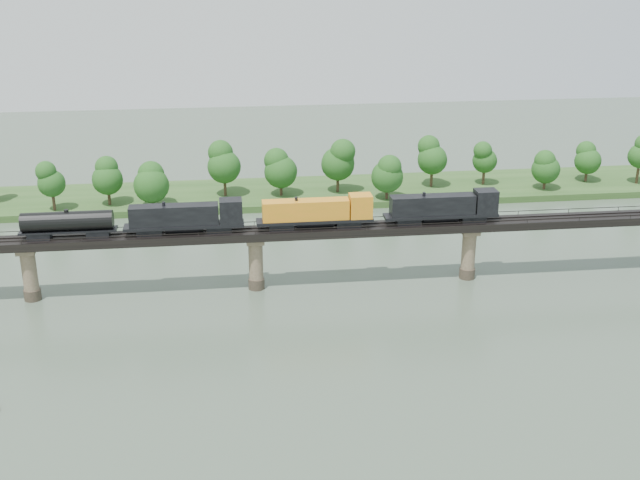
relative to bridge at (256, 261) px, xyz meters
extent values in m
plane|color=#39493A|center=(0.00, -30.00, -5.46)|extent=(400.00, 400.00, 0.00)
cube|color=#29491D|center=(0.00, 55.00, -4.66)|extent=(300.00, 24.00, 1.60)
cylinder|color=#473A2D|center=(-40.00, 0.00, -4.46)|extent=(3.00, 3.00, 2.00)
cylinder|color=#837055|center=(-40.00, 0.00, 0.04)|extent=(2.60, 2.60, 9.00)
cube|color=#837055|center=(-40.00, 0.00, 4.04)|extent=(3.20, 3.20, 1.00)
cylinder|color=#473A2D|center=(0.00, 0.00, -4.46)|extent=(3.00, 3.00, 2.00)
cylinder|color=#837055|center=(0.00, 0.00, 0.04)|extent=(2.60, 2.60, 9.00)
cube|color=#837055|center=(0.00, 0.00, 4.04)|extent=(3.20, 3.20, 1.00)
cylinder|color=#473A2D|center=(40.00, 0.00, -4.46)|extent=(3.00, 3.00, 2.00)
cylinder|color=#837055|center=(40.00, 0.00, 0.04)|extent=(2.60, 2.60, 9.00)
cube|color=#837055|center=(40.00, 0.00, 4.04)|extent=(3.20, 3.20, 1.00)
cube|color=black|center=(0.00, 0.00, 5.29)|extent=(220.00, 5.00, 1.50)
cube|color=black|center=(0.00, -0.75, 6.12)|extent=(220.00, 0.12, 0.16)
cube|color=black|center=(0.00, 0.75, 6.12)|extent=(220.00, 0.12, 0.16)
cube|color=black|center=(0.00, -2.40, 6.74)|extent=(220.00, 0.10, 0.10)
cube|color=black|center=(0.00, 2.40, 6.74)|extent=(220.00, 0.10, 0.10)
cube|color=black|center=(0.00, -2.40, 6.39)|extent=(0.08, 0.08, 0.70)
cube|color=black|center=(0.00, 2.40, 6.39)|extent=(0.08, 0.08, 0.70)
cylinder|color=#382619|center=(-44.43, 46.31, -2.10)|extent=(0.70, 0.70, 3.51)
sphere|color=#164413|center=(-44.43, 46.31, 2.57)|extent=(6.31, 6.31, 6.31)
sphere|color=#164413|center=(-44.43, 46.31, 5.50)|extent=(4.73, 4.73, 4.73)
cylinder|color=#382619|center=(-32.24, 48.84, -2.19)|extent=(0.70, 0.70, 3.34)
sphere|color=#164413|center=(-32.24, 48.84, 2.27)|extent=(7.18, 7.18, 7.18)
sphere|color=#164413|center=(-32.24, 48.84, 5.06)|extent=(5.39, 5.39, 5.39)
cylinder|color=#382619|center=(-22.01, 46.15, -2.45)|extent=(0.70, 0.70, 2.83)
sphere|color=#164413|center=(-22.01, 46.15, 1.32)|extent=(8.26, 8.26, 8.26)
sphere|color=#164413|center=(-22.01, 46.15, 3.68)|extent=(6.19, 6.19, 6.19)
cylinder|color=#382619|center=(-5.04, 52.68, -1.88)|extent=(0.70, 0.70, 3.96)
sphere|color=#164413|center=(-5.04, 52.68, 3.41)|extent=(8.07, 8.07, 8.07)
sphere|color=#164413|center=(-5.04, 52.68, 6.71)|extent=(6.05, 6.05, 6.05)
cylinder|color=#382619|center=(8.52, 51.14, -2.23)|extent=(0.70, 0.70, 3.27)
sphere|color=#164413|center=(8.52, 51.14, 2.13)|extent=(8.03, 8.03, 8.03)
sphere|color=#164413|center=(8.52, 51.14, 4.85)|extent=(6.02, 6.02, 6.02)
cylinder|color=#382619|center=(22.65, 52.31, -1.90)|extent=(0.70, 0.70, 3.92)
sphere|color=#164413|center=(22.65, 52.31, 3.33)|extent=(8.29, 8.29, 8.29)
sphere|color=#164413|center=(22.65, 52.31, 6.60)|extent=(6.21, 6.21, 6.21)
cylinder|color=#382619|center=(33.59, 45.35, -2.35)|extent=(0.70, 0.70, 3.02)
sphere|color=#164413|center=(33.59, 45.35, 1.69)|extent=(7.74, 7.74, 7.74)
sphere|color=#164413|center=(33.59, 45.35, 4.21)|extent=(5.80, 5.80, 5.80)
cylinder|color=#382619|center=(46.81, 54.03, -1.96)|extent=(0.70, 0.70, 3.80)
sphere|color=#164413|center=(46.81, 54.03, 3.10)|extent=(7.47, 7.47, 7.47)
sphere|color=#164413|center=(46.81, 54.03, 6.27)|extent=(5.60, 5.60, 5.60)
cylinder|color=#382619|center=(60.48, 54.26, -2.17)|extent=(0.70, 0.70, 3.38)
sphere|color=#164413|center=(60.48, 54.26, 2.34)|extent=(6.23, 6.23, 6.23)
sphere|color=#164413|center=(60.48, 54.26, 5.16)|extent=(4.67, 4.67, 4.67)
cylinder|color=#382619|center=(74.35, 48.39, -2.47)|extent=(0.70, 0.70, 2.77)
sphere|color=#164413|center=(74.35, 48.39, 1.22)|extent=(7.04, 7.04, 7.04)
sphere|color=#164413|center=(74.35, 48.39, 3.54)|extent=(5.28, 5.28, 5.28)
cylinder|color=#382619|center=(87.62, 53.57, -2.39)|extent=(0.70, 0.70, 2.94)
sphere|color=#164413|center=(87.62, 53.57, 1.54)|extent=(6.73, 6.73, 6.73)
sphere|color=#164413|center=(87.62, 53.57, 3.99)|extent=(5.05, 5.05, 5.05)
cylinder|color=#382619|center=(99.73, 50.10, -1.89)|extent=(0.70, 0.70, 3.94)
sphere|color=#164413|center=(99.73, 50.10, 3.37)|extent=(6.17, 6.17, 6.17)
cube|color=black|center=(40.32, 0.00, 6.65)|extent=(4.45, 2.67, 1.22)
cube|color=black|center=(28.10, 0.00, 6.65)|extent=(4.45, 2.67, 1.22)
cube|color=black|center=(34.21, 0.00, 7.43)|extent=(21.12, 3.33, 0.56)
cube|color=black|center=(32.54, 0.00, 9.49)|extent=(15.56, 3.00, 3.56)
cube|color=black|center=(42.54, 0.00, 9.82)|extent=(4.00, 3.33, 4.22)
cylinder|color=black|center=(34.21, 0.00, 6.82)|extent=(6.67, 1.56, 1.56)
cube|color=black|center=(16.98, 0.00, 6.65)|extent=(4.45, 2.67, 1.22)
cube|color=black|center=(4.76, 0.00, 6.65)|extent=(4.45, 2.67, 1.22)
cube|color=black|center=(10.87, 0.00, 7.43)|extent=(21.12, 3.33, 0.56)
cube|color=orange|center=(9.20, 0.00, 9.49)|extent=(15.56, 3.00, 3.56)
cube|color=orange|center=(19.21, 0.00, 9.82)|extent=(4.00, 3.33, 4.22)
cylinder|color=black|center=(10.87, 0.00, 6.82)|extent=(6.67, 1.56, 1.56)
cube|color=black|center=(-6.36, 0.00, 6.65)|extent=(4.45, 2.67, 1.22)
cube|color=black|center=(-18.58, 0.00, 6.65)|extent=(4.45, 2.67, 1.22)
cube|color=black|center=(-12.47, 0.00, 7.43)|extent=(21.12, 3.33, 0.56)
cube|color=black|center=(-14.14, 0.00, 9.49)|extent=(15.56, 3.00, 3.56)
cube|color=black|center=(-4.13, 0.00, 9.82)|extent=(4.00, 3.33, 4.22)
cylinder|color=black|center=(-12.47, 0.00, 6.82)|extent=(6.67, 1.56, 1.56)
cube|color=black|center=(-27.47, 0.00, 6.65)|extent=(3.89, 2.45, 1.22)
cube|color=black|center=(-37.47, 0.00, 6.65)|extent=(3.89, 2.45, 1.22)
cube|color=black|center=(-32.47, 0.00, 7.37)|extent=(16.67, 2.67, 0.33)
cylinder|color=black|center=(-32.47, 0.00, 9.15)|extent=(15.56, 3.33, 3.33)
cylinder|color=black|center=(-32.47, 0.00, 10.93)|extent=(0.78, 0.78, 0.56)
camera|label=1|loc=(-4.85, -135.68, 55.41)|focal=45.00mm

